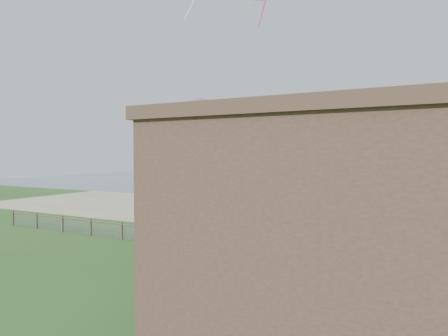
# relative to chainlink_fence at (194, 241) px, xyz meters

# --- Properties ---
(ground) EXTENTS (160.00, 160.00, 0.00)m
(ground) POSITION_rel_chainlink_fence_xyz_m (0.00, -6.00, -0.55)
(ground) COLOR #2F571E
(ground) RESTS_ON ground
(sand_beach) EXTENTS (72.00, 20.00, 0.02)m
(sand_beach) POSITION_rel_chainlink_fence_xyz_m (0.00, 16.00, -0.55)
(sand_beach) COLOR tan
(sand_beach) RESTS_ON ground
(ocean) EXTENTS (160.00, 68.00, 0.02)m
(ocean) POSITION_rel_chainlink_fence_xyz_m (0.00, 60.00, -0.55)
(ocean) COLOR slate
(ocean) RESTS_ON ground
(chainlink_fence) EXTENTS (36.20, 0.20, 1.25)m
(chainlink_fence) POSITION_rel_chainlink_fence_xyz_m (0.00, 0.00, 0.00)
(chainlink_fence) COLOR #4D3E2B
(chainlink_fence) RESTS_ON ground
(motel) EXTENTS (15.00, 10.00, 7.00)m
(motel) POSITION_rel_chainlink_fence_xyz_m (13.00, -7.00, 2.95)
(motel) COLOR #453025
(motel) RESTS_ON ground
(motel_deck) EXTENTS (15.00, 2.00, 0.50)m
(motel_deck) POSITION_rel_chainlink_fence_xyz_m (13.00, -1.00, -0.30)
(motel_deck) COLOR brown
(motel_deck) RESTS_ON ground
(picnic_table) EXTENTS (1.61, 1.24, 0.67)m
(picnic_table) POSITION_rel_chainlink_fence_xyz_m (7.07, -2.06, -0.22)
(picnic_table) COLOR brown
(picnic_table) RESTS_ON ground
(octopus_kite) EXTENTS (4.24, 3.62, 7.38)m
(octopus_kite) POSITION_rel_chainlink_fence_xyz_m (-4.34, 7.58, 6.84)
(octopus_kite) COLOR #FE283F
(kite_red) EXTENTS (1.70, 1.89, 2.41)m
(kite_red) POSITION_rel_chainlink_fence_xyz_m (2.01, 5.55, 16.25)
(kite_red) COLOR #CF244D
(kite_green) EXTENTS (2.09, 2.18, 2.79)m
(kite_green) POSITION_rel_chainlink_fence_xyz_m (-1.51, 11.45, 19.02)
(kite_green) COLOR #35C755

